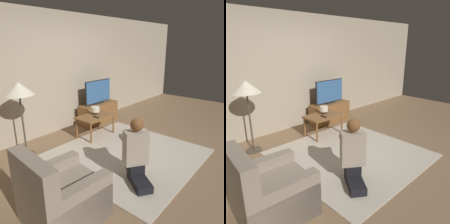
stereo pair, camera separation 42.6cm
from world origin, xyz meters
The scene contains 11 objects.
ground_plane centered at (0.00, 0.00, 0.00)m, with size 10.00×10.00×0.00m, color #896B4C.
wall_back centered at (0.00, 1.93, 1.30)m, with size 10.00×0.06×2.60m.
rug centered at (0.00, 0.00, 0.01)m, with size 2.35×2.37×0.02m.
tv_stand centered at (0.89, 1.57, 0.25)m, with size 1.07×0.37×0.50m.
tv centered at (0.89, 1.57, 0.80)m, with size 0.85×0.08×0.59m.
coffee_table centered at (0.22, 1.02, 0.41)m, with size 0.78×0.51×0.46m.
floor_lamp centered at (-1.22, 1.36, 1.17)m, with size 0.50×0.50×1.34m.
armchair centered at (-1.73, -0.35, 0.29)m, with size 0.87×0.81×0.89m.
person_kneeling centered at (-0.56, -0.56, 0.47)m, with size 0.67×0.82×0.95m.
table_lamp centered at (0.29, 1.08, 0.57)m, with size 0.18×0.18×0.17m.
remote centered at (0.14, 0.92, 0.47)m, with size 0.04×0.15×0.02m.
Camera 2 is at (-2.64, -2.42, 1.94)m, focal length 35.00 mm.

